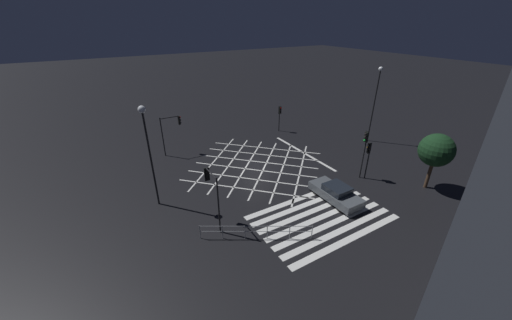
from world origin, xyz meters
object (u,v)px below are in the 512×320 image
traffic_light_se_main (365,145)px  street_lamp_east (376,92)px  traffic_light_nw_main (172,126)px  traffic_light_ne_cross (280,113)px  traffic_light_se_cross (368,153)px  traffic_light_sw_cross (212,186)px  waiting_car (336,193)px  street_lamp_west (147,137)px  street_tree_near (436,150)px

traffic_light_se_main → street_lamp_east: 9.93m
traffic_light_nw_main → traffic_light_ne_cross: bearing=-0.7°
traffic_light_ne_cross → traffic_light_se_cross: size_ratio=0.95×
traffic_light_se_main → traffic_light_se_cross: (0.39, -0.21, -0.74)m
street_lamp_east → traffic_light_se_cross: bearing=-141.8°
traffic_light_se_main → street_lamp_east: size_ratio=0.53×
traffic_light_se_cross → traffic_light_se_main: bearing=61.7°
traffic_light_nw_main → traffic_light_sw_cross: bearing=-94.5°
traffic_light_ne_cross → waiting_car: (-5.00, -15.02, -1.71)m
traffic_light_se_main → traffic_light_sw_cross: bearing=-2.8°
traffic_light_nw_main → traffic_light_se_cross: (13.32, -13.93, -0.59)m
traffic_light_nw_main → street_lamp_west: 9.71m
traffic_light_se_main → traffic_light_nw_main: bearing=-46.7°
street_lamp_west → traffic_light_ne_cross: bearing=25.8°
traffic_light_nw_main → street_lamp_east: size_ratio=0.50×
waiting_car → traffic_light_sw_cross: bearing=77.4°
traffic_light_se_main → street_lamp_west: street_lamp_west is taller
traffic_light_se_cross → street_lamp_west: size_ratio=0.44×
traffic_light_ne_cross → street_lamp_west: bearing=-64.2°
traffic_light_se_cross → street_lamp_east: (7.40, 5.82, 3.25)m
traffic_light_sw_cross → street_tree_near: 18.24m
street_tree_near → waiting_car: street_tree_near is taller
street_tree_near → street_lamp_east: bearing=66.8°
traffic_light_sw_cross → traffic_light_se_cross: (14.35, -0.89, -0.65)m
traffic_light_se_main → street_lamp_west: size_ratio=0.57×
traffic_light_se_main → street_lamp_east: street_lamp_east is taller
traffic_light_se_main → street_tree_near: (3.66, -4.05, 0.28)m
traffic_light_ne_cross → traffic_light_se_cross: 13.78m
traffic_light_nw_main → street_tree_near: bearing=-47.0°
traffic_light_se_cross → traffic_light_sw_cross: bearing=86.5°
traffic_light_sw_cross → traffic_light_se_cross: traffic_light_sw_cross is taller
traffic_light_ne_cross → street_lamp_east: bearing=42.3°
traffic_light_nw_main → street_lamp_west: (-3.83, -8.54, 2.59)m
street_tree_near → waiting_car: 8.96m
street_lamp_east → traffic_light_sw_cross: bearing=-167.2°
street_tree_near → traffic_light_ne_cross: bearing=99.9°
traffic_light_ne_cross → street_tree_near: size_ratio=0.67×
traffic_light_ne_cross → street_lamp_west: size_ratio=0.42×
traffic_light_nw_main → waiting_car: traffic_light_nw_main is taller
street_lamp_east → waiting_car: (-12.23, -7.07, -5.09)m
traffic_light_nw_main → traffic_light_se_cross: size_ratio=1.21×
street_lamp_west → waiting_car: street_lamp_west is taller
traffic_light_sw_cross → street_lamp_west: 5.87m
street_lamp_west → waiting_car: size_ratio=1.76×
traffic_light_nw_main → street_tree_near: size_ratio=0.86×
traffic_light_se_main → traffic_light_nw_main: (-12.92, 13.72, -0.15)m
traffic_light_sw_cross → traffic_light_se_main: traffic_light_se_main is taller
traffic_light_sw_cross → traffic_light_ne_cross: size_ratio=1.31×
traffic_light_se_main → street_lamp_west: (-16.75, 5.18, 2.44)m
traffic_light_se_main → street_tree_near: street_tree_near is taller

